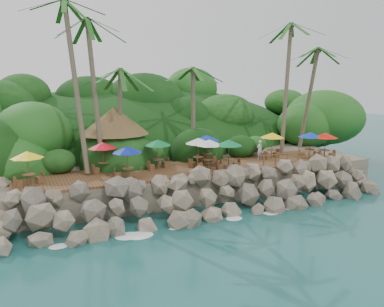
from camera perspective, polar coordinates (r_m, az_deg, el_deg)
name	(u,v)px	position (r m, az deg, el deg)	size (l,w,h in m)	color
ground	(229,220)	(26.42, 5.39, -9.56)	(140.00, 140.00, 0.00)	#19514F
land_base	(152,159)	(40.29, -5.81, -0.79)	(32.00, 25.20, 2.10)	gray
jungle_hill	(132,156)	(47.54, -8.63, -0.33)	(44.80, 28.00, 15.40)	#143811
seawall	(215,195)	(27.71, 3.39, -6.02)	(29.00, 4.00, 2.30)	gray
terrace	(192,169)	(30.92, 0.00, -2.18)	(26.00, 5.00, 0.20)	brown
jungle_foliage	(155,171)	(39.59, -5.32, -2.55)	(44.00, 16.00, 12.00)	#143811
foam_line	(227,218)	(26.65, 5.07, -9.29)	(25.20, 0.80, 0.06)	white
palms	(189,39)	(33.18, -0.39, 16.23)	(28.03, 7.51, 13.60)	brown
palapa	(114,120)	(32.53, -11.12, 4.69)	(5.57, 5.57, 4.60)	brown
dining_clusters	(204,143)	(30.64, 1.73, 1.47)	(25.69, 4.91, 2.26)	brown
railing	(293,157)	(32.79, 14.29, -0.50)	(6.10, 0.10, 1.00)	brown
waiter	(260,150)	(34.42, 9.72, 0.57)	(0.59, 0.39, 1.62)	silver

